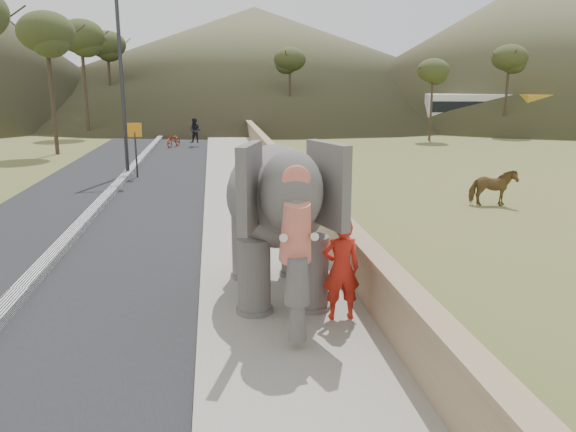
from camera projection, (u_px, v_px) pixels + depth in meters
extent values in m
plane|color=olive|center=(275.00, 293.00, 11.28)|extent=(160.00, 160.00, 0.00)
cube|color=black|center=(107.00, 199.00, 20.27)|extent=(7.00, 120.00, 0.03)
cube|color=black|center=(107.00, 196.00, 20.24)|extent=(0.35, 120.00, 0.22)
cube|color=#9E9687|center=(246.00, 194.00, 20.90)|extent=(3.00, 120.00, 0.15)
cube|color=tan|center=(289.00, 180.00, 21.00)|extent=(0.30, 120.00, 1.10)
cylinder|color=#323137|center=(122.00, 85.00, 24.42)|extent=(0.16, 0.16, 8.00)
cylinder|color=#2D2D33|center=(136.00, 155.00, 24.53)|extent=(0.08, 0.08, 2.00)
cube|color=orange|center=(135.00, 130.00, 24.28)|extent=(0.60, 0.05, 0.60)
imported|color=brown|center=(493.00, 187.00, 19.07)|extent=(1.59, 0.92, 1.27)
imported|color=silver|center=(437.00, 123.00, 47.70)|extent=(4.55, 3.28, 1.44)
cube|color=white|center=(492.00, 113.00, 47.40)|extent=(11.28, 4.92, 3.10)
cone|color=brown|center=(537.00, 47.00, 64.15)|extent=(56.00, 56.00, 16.00)
cone|color=brown|center=(255.00, 60.00, 77.74)|extent=(80.00, 80.00, 14.00)
imported|color=red|center=(341.00, 269.00, 9.55)|extent=(0.65, 0.43, 1.79)
imported|color=maroon|center=(174.00, 140.00, 36.17)|extent=(1.25, 1.94, 0.96)
imported|color=black|center=(195.00, 130.00, 36.21)|extent=(0.96, 0.86, 1.62)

